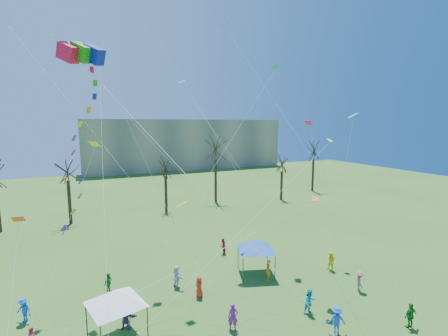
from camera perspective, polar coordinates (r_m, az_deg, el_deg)
name	(u,v)px	position (r m, az deg, el deg)	size (l,w,h in m)	color
distant_building	(185,144)	(98.64, -7.14, 4.39)	(60.00, 14.00, 15.00)	gray
bare_tree_row	(161,165)	(49.94, -11.36, 0.55)	(70.48, 9.27, 11.84)	black
big_box_kite	(88,149)	(17.34, -23.67, 3.19)	(6.95, 5.90, 20.77)	red
canopy_tent_white	(115,297)	(22.33, -19.23, -21.41)	(4.29, 4.29, 3.32)	#3F3F44
canopy_tent_blue	(256,245)	(29.27, 5.87, -13.78)	(4.14, 4.14, 3.28)	#3F3F44
festival_crowd	(204,308)	(23.97, -3.76, -24.11)	(26.03, 17.81, 1.86)	red
small_kites_aloft	(193,112)	(24.39, -5.76, 10.12)	(28.24, 17.79, 32.75)	#E93C0C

